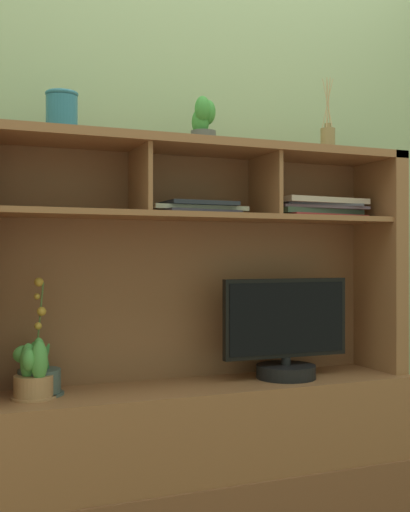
{
  "coord_description": "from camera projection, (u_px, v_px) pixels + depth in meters",
  "views": [
    {
      "loc": [
        -0.88,
        -2.16,
        1.01
      ],
      "look_at": [
        0.0,
        0.0,
        1.01
      ],
      "focal_mm": 44.62,
      "sensor_mm": 36.0,
      "label": 1
    }
  ],
  "objects": [
    {
      "name": "back_wall",
      "position": [
        183.0,
        159.0,
        2.55
      ],
      "size": [
        6.0,
        0.02,
        2.8
      ],
      "primitive_type": "cube",
      "color": "#98AF7E",
      "rests_on": "ground"
    },
    {
      "name": "media_console",
      "position": [
        204.0,
        415.0,
        2.34
      ],
      "size": [
        1.61,
        0.43,
        1.43
      ],
      "color": "#915E3B",
      "rests_on": "ground"
    },
    {
      "name": "tv_monitor",
      "position": [
        286.0,
        336.0,
        2.43
      ],
      "size": [
        0.52,
        0.23,
        0.38
      ],
      "color": "black",
      "rests_on": "media_console"
    },
    {
      "name": "potted_orchid",
      "position": [
        39.0,
        379.0,
        2.13
      ],
      "size": [
        0.16,
        0.16,
        0.39
      ],
      "color": "#435453",
      "rests_on": "media_console"
    },
    {
      "name": "potted_fern",
      "position": [
        33.0,
        372.0,
        2.08
      ],
      "size": [
        0.15,
        0.15,
        0.2
      ],
      "color": "#AA7A53",
      "rests_on": "media_console"
    },
    {
      "name": "magazine_stack_left",
      "position": [
        197.0,
        208.0,
        2.35
      ],
      "size": [
        0.38,
        0.23,
        0.05
      ],
      "color": "#3A3849",
      "rests_on": "media_console"
    },
    {
      "name": "magazine_stack_centre",
      "position": [
        318.0,
        208.0,
        2.57
      ],
      "size": [
        0.41,
        0.23,
        0.08
      ],
      "color": "#B0343A",
      "rests_on": "media_console"
    },
    {
      "name": "diffuser_bottle",
      "position": [
        328.0,
        138.0,
        2.53
      ],
      "size": [
        0.06,
        0.06,
        0.29
      ],
      "color": "olive",
      "rests_on": "media_console"
    },
    {
      "name": "potted_succulent",
      "position": [
        203.0,
        122.0,
        2.36
      ],
      "size": [
        0.11,
        0.11,
        0.17
      ],
      "color": "#50534E",
      "rests_on": "media_console"
    },
    {
      "name": "ceramic_vase",
      "position": [
        62.0,
        112.0,
        2.13
      ],
      "size": [
        0.11,
        0.11,
        0.13
      ],
      "color": "#2C6D86",
      "rests_on": "media_console"
    }
  ]
}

